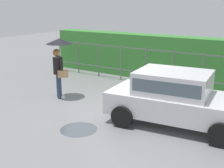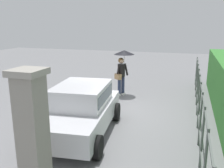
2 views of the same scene
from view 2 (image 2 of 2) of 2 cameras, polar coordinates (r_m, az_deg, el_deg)
name	(u,v)px [view 2 (image 2 of 2)]	position (r m, az deg, el deg)	size (l,w,h in m)	color
ground_plane	(115,112)	(9.12, 0.61, -6.69)	(40.00, 40.00, 0.00)	slate
car	(81,108)	(7.29, -7.21, -5.49)	(3.88, 2.18, 1.48)	silver
pedestrian	(123,63)	(11.00, 2.50, 4.92)	(0.92, 0.92, 2.07)	#2D3856
gate_pillar	(32,129)	(5.04, -18.17, -9.92)	(0.60, 0.60, 2.42)	gray
fence_section	(199,103)	(8.02, 19.81, -4.26)	(11.79, 0.05, 1.50)	#59605B
puddle_near	(63,106)	(9.96, -11.32, -5.15)	(0.99, 0.99, 0.00)	#4C545B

